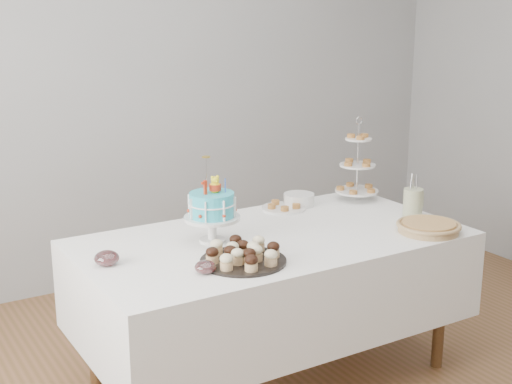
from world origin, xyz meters
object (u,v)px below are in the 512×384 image
jam_bowl_a (205,267)px  plate_stack (299,200)px  cupcake_tray (243,253)px  jam_bowl_b (107,258)px  table (272,279)px  tiered_stand (358,166)px  pastry_plate (284,207)px  birthday_cake (212,219)px  utensil_pitcher (413,201)px  pie (429,227)px

jam_bowl_a → plate_stack: bearing=35.2°
cupcake_tray → jam_bowl_b: cupcake_tray is taller
table → jam_bowl_b: (-0.84, 0.04, 0.26)m
table → cupcake_tray: size_ratio=4.93×
tiered_stand → pastry_plate: 0.52m
birthday_cake → utensil_pitcher: bearing=-11.9°
cupcake_tray → tiered_stand: 1.25m
tiered_stand → jam_bowl_b: (-1.63, -0.28, -0.18)m
pastry_plate → pie: bearing=-61.2°
plate_stack → jam_bowl_b: 1.33m
pie → pastry_plate: pie is taller
birthday_cake → plate_stack: size_ratio=2.40×
utensil_pitcher → birthday_cake: bearing=-166.6°
jam_bowl_b → birthday_cake: bearing=4.2°
table → pastry_plate: (0.32, 0.38, 0.24)m
cupcake_tray → jam_bowl_a: size_ratio=4.15×
pastry_plate → jam_bowl_b: (-1.16, -0.33, 0.01)m
jam_bowl_a → utensil_pitcher: size_ratio=0.40×
pie → plate_stack: (-0.28, 0.75, 0.00)m
pastry_plate → utensil_pitcher: size_ratio=1.06×
jam_bowl_b → utensil_pitcher: bearing=-5.0°
pie → tiered_stand: tiered_stand is taller
jam_bowl_b → cupcake_tray: bearing=-28.1°
tiered_stand → utensil_pitcher: 0.44m
birthday_cake → plate_stack: (0.73, 0.32, -0.08)m
jam_bowl_b → utensil_pitcher: utensil_pitcher is taller
plate_stack → jam_bowl_b: bearing=-164.4°
jam_bowl_a → utensil_pitcher: utensil_pitcher is taller
pie → utensil_pitcher: (0.12, 0.25, 0.05)m
birthday_cake → pastry_plate: size_ratio=1.69×
birthday_cake → utensil_pitcher: 1.15m
jam_bowl_a → jam_bowl_b: jam_bowl_b is taller
pie → jam_bowl_b: bearing=165.8°
birthday_cake → jam_bowl_b: bearing=-178.3°
table → tiered_stand: size_ratio=3.88×
plate_stack → pastry_plate: size_ratio=0.70×
tiered_stand → birthday_cake: bearing=-167.7°
birthday_cake → jam_bowl_b: size_ratio=3.78×
jam_bowl_a → jam_bowl_b: bearing=136.4°
pie → pastry_plate: size_ratio=1.31×
pie → jam_bowl_b: 1.61m
pastry_plate → jam_bowl_a: jam_bowl_a is taller
table → jam_bowl_b: jam_bowl_b is taller
jam_bowl_b → plate_stack: bearing=15.6°
pie → jam_bowl_a: (-1.23, 0.08, -0.00)m
tiered_stand → table: bearing=-158.0°
pie → plate_stack: plate_stack is taller
jam_bowl_a → pastry_plate: bearing=37.9°
table → pastry_plate: size_ratio=7.70×
pastry_plate → utensil_pitcher: 0.71m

